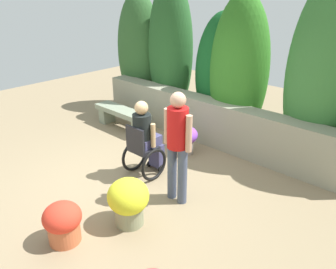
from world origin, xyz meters
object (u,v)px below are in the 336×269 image
Objects in this scene: stone_bench at (122,116)px; flower_pot_small_foreground at (187,138)px; person_standing_companion at (178,141)px; flower_pot_purple_near at (128,200)px; flower_pot_terracotta_by_wall at (63,222)px; person_in_wheelchair at (145,141)px.

stone_bench is 1.85m from flower_pot_small_foreground.
stone_bench is at bearing 139.18° from person_standing_companion.
stone_bench is 2.74× the size of flower_pot_small_foreground.
flower_pot_purple_near is at bearing -46.51° from stone_bench.
flower_pot_purple_near is (2.63, -2.10, 0.06)m from stone_bench.
person_in_wheelchair is at bearing 103.57° from flower_pot_terracotta_by_wall.
person_in_wheelchair is 0.79× the size of person_standing_companion.
person_standing_companion is 3.05× the size of flower_pot_terracotta_by_wall.
person_standing_companion is at bearing 74.86° from flower_pot_terracotta_by_wall.
flower_pot_purple_near is 1.22× the size of flower_pot_terracotta_by_wall.
person_standing_companion reaches higher than flower_pot_small_foreground.
person_in_wheelchair is 1.34m from flower_pot_purple_near.
flower_pot_terracotta_by_wall is at bearing -65.76° from person_in_wheelchair.
person_standing_companion is at bearing -55.45° from flower_pot_small_foreground.
stone_bench is 1.14× the size of person_in_wheelchair.
person_in_wheelchair reaches higher than flower_pot_purple_near.
person_in_wheelchair reaches higher than flower_pot_terracotta_by_wall.
person_standing_companion is 1.83m from flower_pot_terracotta_by_wall.
flower_pot_terracotta_by_wall is at bearing -81.57° from flower_pot_small_foreground.
flower_pot_purple_near is 2.27m from flower_pot_small_foreground.
stone_bench is 3.68m from flower_pot_terracotta_by_wall.
flower_pot_small_foreground is at bearing 108.25° from person_standing_companion.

